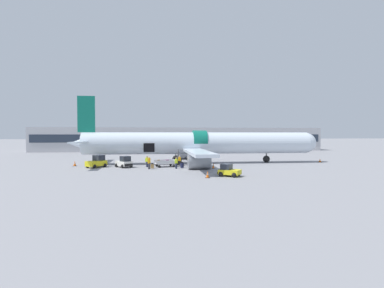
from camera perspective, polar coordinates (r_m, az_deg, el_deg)
ground_plane at (r=47.73m, az=2.25°, el=-3.95°), size 500.00×500.00×0.00m
terminal_strip at (r=90.09m, az=-2.25°, el=0.94°), size 82.26×13.66×6.67m
airplane at (r=49.62m, az=0.83°, el=0.01°), size 41.26×32.29×10.89m
baggage_tug_lead at (r=34.95m, az=7.03°, el=-5.12°), size 2.88×2.71×1.41m
baggage_tug_mid at (r=45.94m, az=-17.65°, el=-3.32°), size 2.95×3.28×1.78m
baggage_tug_rear at (r=44.83m, az=-12.80°, el=-3.47°), size 2.69×3.05×1.67m
baggage_cart_loading at (r=44.73m, az=-5.02°, el=-3.67°), size 4.08×2.52×1.06m
ground_crew_loader_a at (r=44.65m, az=-8.55°, el=-3.26°), size 0.58×0.44×1.65m
ground_crew_loader_b at (r=46.24m, az=-2.37°, el=-3.14°), size 0.49×0.49×1.54m
ground_crew_driver at (r=42.18m, az=-3.03°, el=-3.58°), size 0.51×0.51×1.60m
ground_crew_supervisor at (r=42.02m, az=-8.17°, el=-3.52°), size 0.52×0.59×1.73m
suitcase_on_tarmac_upright at (r=43.32m, az=-1.90°, el=-4.08°), size 0.49×0.43×0.82m
suitcase_on_tarmac_spare at (r=42.94m, az=-7.58°, el=-4.21°), size 0.48×0.28×0.72m
safety_cone_nose at (r=56.32m, az=23.20°, el=-2.93°), size 0.61×0.61×0.60m
safety_cone_engine_left at (r=33.59m, az=2.98°, el=-5.84°), size 0.49×0.49×0.75m
safety_cone_wingtip at (r=42.71m, az=4.09°, el=-4.18°), size 0.44×0.44×0.74m
safety_cone_tail at (r=49.06m, az=-21.43°, el=-3.49°), size 0.58×0.58×0.78m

